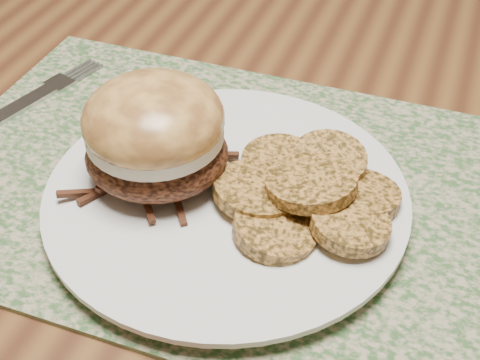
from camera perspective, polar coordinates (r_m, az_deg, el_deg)
name	(u,v)px	position (r m, az deg, el deg)	size (l,w,h in m)	color
dining_table	(405,144)	(0.73, 13.90, 3.00)	(1.50, 0.90, 0.75)	brown
placemat	(204,180)	(0.54, -3.06, -0.02)	(0.45, 0.33, 0.00)	#36592D
dinner_plate	(227,198)	(0.51, -1.15, -1.56)	(0.26, 0.26, 0.02)	white
pork_sandwich	(155,134)	(0.50, -7.27, 3.91)	(0.13, 0.13, 0.08)	black
roasted_potatoes	(307,191)	(0.49, 5.76, -0.90)	(0.14, 0.15, 0.04)	#B87B36
fork	(18,108)	(0.65, -18.45, 5.86)	(0.07, 0.20, 0.00)	#B3B4BA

